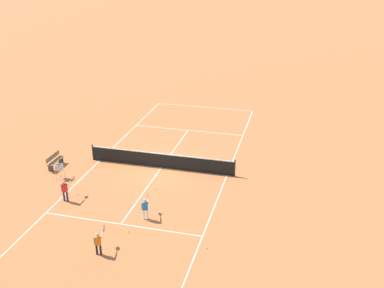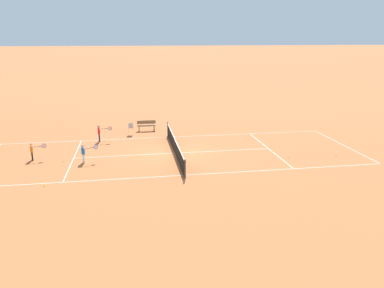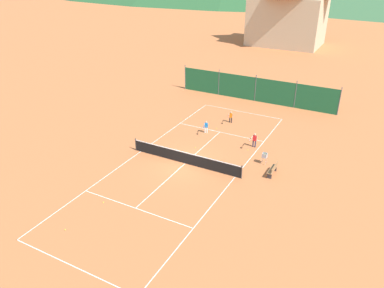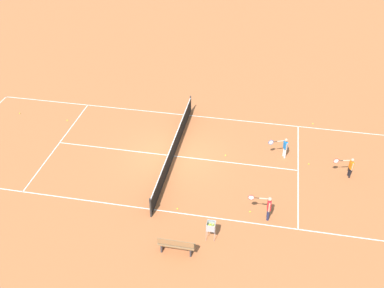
% 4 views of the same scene
% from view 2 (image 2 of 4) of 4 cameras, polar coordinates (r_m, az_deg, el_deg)
% --- Properties ---
extents(ground_plane, '(600.00, 600.00, 0.00)m').
position_cam_2_polar(ground_plane, '(24.47, -2.61, -1.40)').
color(ground_plane, '#BC6638').
extents(court_line_markings, '(8.25, 23.85, 0.01)m').
position_cam_2_polar(court_line_markings, '(24.47, -2.61, -1.40)').
color(court_line_markings, white).
rests_on(court_line_markings, ground).
extents(tennis_net, '(9.18, 0.08, 1.06)m').
position_cam_2_polar(tennis_net, '(24.32, -2.62, -0.28)').
color(tennis_net, '#2D2D2D').
rests_on(tennis_net, ground).
extents(player_near_baseline, '(0.38, 1.01, 1.15)m').
position_cam_2_polar(player_near_baseline, '(23.33, -16.14, -1.18)').
color(player_near_baseline, white).
rests_on(player_near_baseline, ground).
extents(player_far_baseline, '(0.42, 1.03, 1.24)m').
position_cam_2_polar(player_far_baseline, '(27.77, -13.89, 1.80)').
color(player_far_baseline, '#23284C').
rests_on(player_far_baseline, ground).
extents(player_far_service, '(0.37, 0.98, 1.10)m').
position_cam_2_polar(player_far_service, '(24.90, -23.14, -0.85)').
color(player_far_service, black).
rests_on(player_far_service, ground).
extents(tennis_ball_by_net_left, '(0.07, 0.07, 0.07)m').
position_cam_2_polar(tennis_ball_by_net_left, '(25.48, 21.09, -1.70)').
color(tennis_ball_by_net_left, '#CCE033').
rests_on(tennis_ball_by_net_left, ground).
extents(tennis_ball_near_corner, '(0.07, 0.07, 0.07)m').
position_cam_2_polar(tennis_ball_near_corner, '(24.24, 14.47, -2.00)').
color(tennis_ball_near_corner, '#CCE033').
rests_on(tennis_ball_near_corner, ground).
extents(tennis_ball_by_net_right, '(0.07, 0.07, 0.07)m').
position_cam_2_polar(tennis_ball_by_net_right, '(28.08, -5.67, 0.90)').
color(tennis_ball_by_net_right, '#CCE033').
rests_on(tennis_ball_by_net_right, ground).
extents(tennis_ball_service_box, '(0.07, 0.07, 0.07)m').
position_cam_2_polar(tennis_ball_service_box, '(24.12, -19.03, -2.47)').
color(tennis_ball_service_box, '#CCE033').
rests_on(tennis_ball_service_box, ground).
extents(tennis_ball_far_corner, '(0.07, 0.07, 0.07)m').
position_cam_2_polar(tennis_ball_far_corner, '(20.56, -21.58, -5.93)').
color(tennis_ball_far_corner, '#CCE033').
rests_on(tennis_ball_far_corner, ground).
extents(tennis_ball_mid_court, '(0.07, 0.07, 0.07)m').
position_cam_2_polar(tennis_ball_mid_court, '(27.65, -12.30, 0.37)').
color(tennis_ball_mid_court, '#CCE033').
rests_on(tennis_ball_mid_court, ground).
extents(tennis_ball_alley_left, '(0.07, 0.07, 0.07)m').
position_cam_2_polar(tennis_ball_alley_left, '(23.80, -8.81, -2.01)').
color(tennis_ball_alley_left, '#CCE033').
rests_on(tennis_ball_alley_left, ground).
extents(ball_hopper, '(0.36, 0.36, 0.89)m').
position_cam_2_polar(ball_hopper, '(29.25, -9.30, 2.65)').
color(ball_hopper, '#B7B7BC').
rests_on(ball_hopper, ground).
extents(courtside_bench, '(0.36, 1.50, 0.84)m').
position_cam_2_polar(courtside_bench, '(30.34, -6.96, 2.82)').
color(courtside_bench, olive).
rests_on(courtside_bench, ground).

